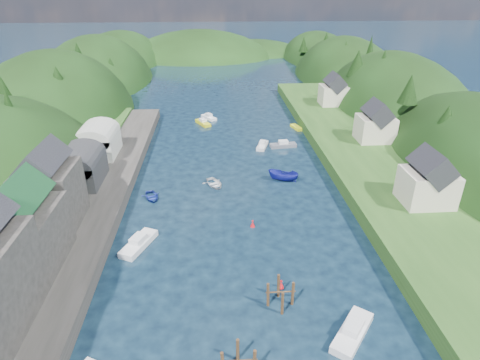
{
  "coord_description": "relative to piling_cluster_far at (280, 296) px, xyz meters",
  "views": [
    {
      "loc": [
        -3.74,
        -28.0,
        31.86
      ],
      "look_at": [
        0.0,
        28.0,
        4.0
      ],
      "focal_mm": 30.0,
      "sensor_mm": 36.0,
      "label": 1
    }
  ],
  "objects": [
    {
      "name": "hillside_left",
      "position": [
        -47.84,
        70.09,
        -9.32
      ],
      "size": [
        44.0,
        245.56,
        52.0
      ],
      "color": "black",
      "rests_on": "ground"
    },
    {
      "name": "quay_left",
      "position": [
        -26.84,
        15.09,
        -0.29
      ],
      "size": [
        12.0,
        110.0,
        2.0
      ],
      "primitive_type": "cube",
      "color": "#2D2B28",
      "rests_on": "ground"
    },
    {
      "name": "right_bank_cottages",
      "position": [
        25.16,
        43.42,
        4.55
      ],
      "size": [
        9.0,
        59.24,
        8.41
      ],
      "color": "beige",
      "rests_on": "terrace_right"
    },
    {
      "name": "hillside_right",
      "position": [
        42.16,
        70.09,
        -8.7
      ],
      "size": [
        36.0,
        245.56,
        48.0
      ],
      "color": "black",
      "rests_on": "ground"
    },
    {
      "name": "terrace_right",
      "position": [
        22.16,
        35.09,
        -0.09
      ],
      "size": [
        16.0,
        120.0,
        2.4
      ],
      "primitive_type": "cube",
      "color": "#234719",
      "rests_on": "ground"
    },
    {
      "name": "hill_trees",
      "position": [
        -1.04,
        59.35,
        9.89
      ],
      "size": [
        90.97,
        153.37,
        12.46
      ],
      "color": "black",
      "rests_on": "ground"
    },
    {
      "name": "boat_sheds",
      "position": [
        -28.84,
        34.09,
        3.98
      ],
      "size": [
        7.0,
        21.0,
        7.5
      ],
      "color": "#2D2D30",
      "rests_on": "quay_left"
    },
    {
      "name": "moored_boats",
      "position": [
        -1.73,
        22.07,
        -0.72
      ],
      "size": [
        34.12,
        90.59,
        2.08
      ],
      "color": "white",
      "rests_on": "ground"
    },
    {
      "name": "ground",
      "position": [
        -2.84,
        45.09,
        -1.29
      ],
      "size": [
        600.0,
        600.0,
        0.0
      ],
      "primitive_type": "plane",
      "color": "black",
      "rests_on": "ground"
    },
    {
      "name": "channel_buoy_near",
      "position": [
        0.56,
        2.77,
        -0.81
      ],
      "size": [
        0.7,
        0.7,
        1.1
      ],
      "color": "#B20E14",
      "rests_on": "ground"
    },
    {
      "name": "piling_cluster_far",
      "position": [
        0.0,
        0.0,
        0.0
      ],
      "size": [
        3.24,
        3.02,
        3.72
      ],
      "color": "#382314",
      "rests_on": "ground"
    },
    {
      "name": "far_hills",
      "position": [
        -1.63,
        169.1,
        -12.09
      ],
      "size": [
        103.0,
        68.0,
        44.0
      ],
      "color": "black",
      "rests_on": "ground"
    },
    {
      "name": "channel_buoy_far",
      "position": [
        -1.5,
        15.85,
        -0.81
      ],
      "size": [
        0.7,
        0.7,
        1.1
      ],
      "color": "#B20E14",
      "rests_on": "ground"
    },
    {
      "name": "terrace_left_grass",
      "position": [
        -33.84,
        15.09,
        -0.04
      ],
      "size": [
        12.0,
        110.0,
        2.5
      ],
      "primitive_type": "cube",
      "color": "#234719",
      "rests_on": "ground"
    }
  ]
}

